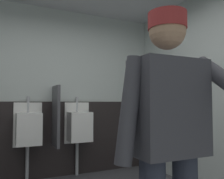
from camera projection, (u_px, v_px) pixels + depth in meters
The scene contains 6 objects.
wall_back at pixel (51, 91), 3.77m from camera, with size 4.05×0.12×2.66m, color silver.
wainscot_band_back at pixel (51, 139), 3.66m from camera, with size 3.45×0.03×1.16m, color black.
urinal_left at pixel (28, 128), 3.39m from camera, with size 0.40×0.34×1.24m.
urinal_middle at pixel (79, 126), 3.71m from camera, with size 0.40×0.34×1.24m.
privacy_divider_panel at pixel (56, 116), 3.49m from camera, with size 0.04×0.40×0.90m, color #4C4C51.
person at pixel (170, 136), 1.29m from camera, with size 0.62×0.60×1.65m.
Camera 1 is at (-0.71, -1.83, 1.15)m, focal length 37.93 mm.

